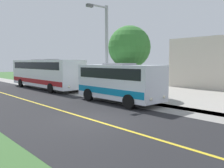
% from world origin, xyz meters
% --- Properties ---
extents(ground_plane, '(120.00, 120.00, 0.00)m').
position_xyz_m(ground_plane, '(0.00, 0.00, 0.00)').
color(ground_plane, '#3D6633').
extents(road_surface, '(8.00, 100.00, 0.01)m').
position_xyz_m(road_surface, '(0.00, 0.00, 0.00)').
color(road_surface, black).
rests_on(road_surface, ground).
extents(sidewalk, '(2.40, 100.00, 0.01)m').
position_xyz_m(sidewalk, '(-5.20, 0.00, 0.00)').
color(sidewalk, gray).
rests_on(sidewalk, ground).
extents(road_centre_line, '(0.16, 100.00, 0.00)m').
position_xyz_m(road_centre_line, '(0.00, 0.00, 0.01)').
color(road_centre_line, gold).
rests_on(road_centre_line, ground).
extents(shuttle_bus_front, '(2.57, 6.75, 2.77)m').
position_xyz_m(shuttle_bus_front, '(-4.46, -2.62, 1.53)').
color(shuttle_bus_front, silver).
rests_on(shuttle_bus_front, ground).
extents(transit_bus_rear, '(2.78, 11.64, 3.16)m').
position_xyz_m(transit_bus_rear, '(-4.56, -14.03, 1.73)').
color(transit_bus_rear, white).
rests_on(transit_bus_rear, ground).
extents(street_light_pole, '(1.97, 0.24, 7.11)m').
position_xyz_m(street_light_pole, '(-4.86, -4.56, 3.96)').
color(street_light_pole, '#9E9EA3').
rests_on(street_light_pole, ground).
extents(tree_curbside, '(3.54, 3.54, 5.86)m').
position_xyz_m(tree_curbside, '(-7.40, -4.41, 4.07)').
color(tree_curbside, brown).
rests_on(tree_curbside, ground).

